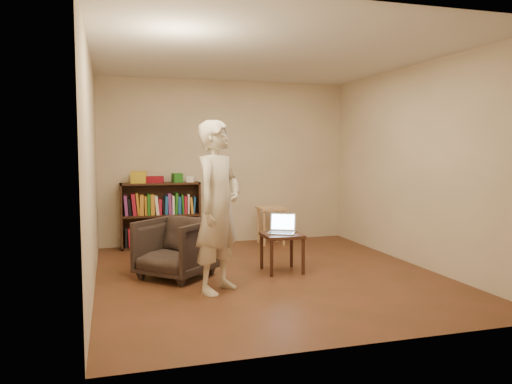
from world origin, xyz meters
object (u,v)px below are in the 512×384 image
object	(u,v)px
stool	(271,214)
person	(218,207)
bookshelf	(161,219)
side_table	(282,240)
armchair	(176,248)
laptop	(282,228)

from	to	relation	value
stool	person	world-z (taller)	person
bookshelf	side_table	size ratio (longest dim) A/B	2.54
bookshelf	person	world-z (taller)	person
armchair	person	size ratio (longest dim) A/B	0.42
stool	laptop	bearing A→B (deg)	-103.63
armchair	side_table	xyz separation A→B (m)	(1.29, -0.09, 0.04)
bookshelf	armchair	xyz separation A→B (m)	(-0.01, -1.89, -0.09)
armchair	bookshelf	bearing A→B (deg)	134.69
person	laptop	bearing A→B (deg)	-9.62
armchair	laptop	bearing A→B (deg)	43.62
bookshelf	stool	xyz separation A→B (m)	(1.71, -0.23, 0.04)
bookshelf	stool	world-z (taller)	bookshelf
side_table	bookshelf	bearing A→B (deg)	122.84
armchair	side_table	size ratio (longest dim) A/B	1.62
stool	side_table	xyz separation A→B (m)	(-0.43, -1.76, -0.08)
stool	laptop	xyz separation A→B (m)	(-0.41, -1.70, 0.05)
side_table	person	xyz separation A→B (m)	(-0.93, -0.61, 0.51)
laptop	bookshelf	bearing A→B (deg)	151.69
bookshelf	person	size ratio (longest dim) A/B	0.66
bookshelf	side_table	world-z (taller)	bookshelf
armchair	laptop	distance (m)	1.33
bookshelf	stool	distance (m)	1.73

